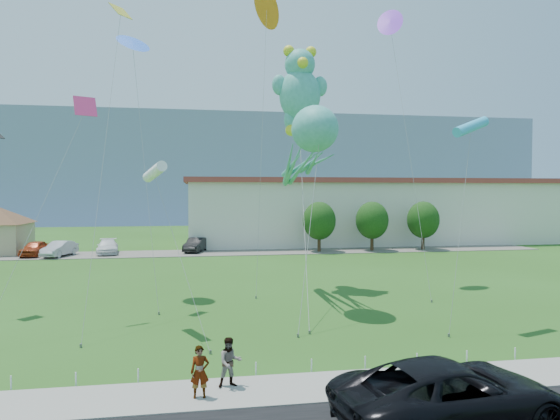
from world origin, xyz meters
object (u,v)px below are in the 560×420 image
object	(u,v)px
parked_car_silver	(60,249)
parked_car_black	(196,245)
suv	(451,394)
pedestrian_right	(230,362)
pedestrian_left	(200,372)
teddy_bear_kite	(300,89)
warehouse	(418,210)
octopus_kite	(310,143)
parked_car_red	(35,248)
parked_car_white	(108,247)

from	to	relation	value
parked_car_silver	parked_car_black	distance (m)	13.59
suv	parked_car_silver	distance (m)	45.22
pedestrian_right	pedestrian_left	bearing A→B (deg)	-153.20
suv	parked_car_silver	bearing A→B (deg)	18.45
suv	pedestrian_right	size ratio (longest dim) A/B	4.04
suv	teddy_bear_kite	xyz separation A→B (m)	(0.10, 20.81, 12.51)
warehouse	parked_car_black	bearing A→B (deg)	-164.60
suv	octopus_kite	size ratio (longest dim) A/B	0.58
parked_car_red	parked_car_silver	size ratio (longest dim) A/B	0.98
pedestrian_left	parked_car_red	xyz separation A→B (m)	(-16.26, 38.00, -0.08)
teddy_bear_kite	parked_car_silver	bearing A→B (deg)	136.51
parked_car_silver	teddy_bear_kite	bearing A→B (deg)	-26.90
parked_car_silver	parked_car_black	world-z (taller)	parked_car_silver
suv	parked_car_red	bearing A→B (deg)	20.81
parked_car_red	parked_car_black	xyz separation A→B (m)	(16.00, 1.00, -0.01)
pedestrian_right	warehouse	bearing A→B (deg)	49.57
warehouse	suv	distance (m)	54.86
pedestrian_left	teddy_bear_kite	world-z (taller)	teddy_bear_kite
pedestrian_right	teddy_bear_kite	world-z (taller)	teddy_bear_kite
pedestrian_left	parked_car_black	size ratio (longest dim) A/B	0.35
parked_car_red	parked_car_white	world-z (taller)	parked_car_red
parked_car_red	parked_car_silver	xyz separation A→B (m)	(2.52, -0.69, -0.01)
parked_car_red	pedestrian_right	bearing A→B (deg)	-60.13
suv	parked_car_silver	world-z (taller)	suv
suv	parked_car_red	xyz separation A→B (m)	(-22.98, 41.01, -0.14)
warehouse	pedestrian_left	world-z (taller)	warehouse
parked_car_white	parked_car_black	size ratio (longest dim) A/B	1.10
parked_car_silver	teddy_bear_kite	size ratio (longest dim) A/B	0.28
parked_car_red	warehouse	bearing A→B (deg)	16.37
suv	octopus_kite	world-z (taller)	octopus_kite
teddy_bear_kite	parked_car_black	bearing A→B (deg)	108.48
octopus_kite	parked_car_red	bearing A→B (deg)	131.12
teddy_bear_kite	suv	bearing A→B (deg)	-90.28
parked_car_white	teddy_bear_kite	world-z (taller)	teddy_bear_kite
pedestrian_right	parked_car_black	distance (m)	38.31
warehouse	parked_car_black	xyz separation A→B (m)	(-29.21, -8.05, -3.31)
warehouse	teddy_bear_kite	size ratio (longest dim) A/B	3.74
pedestrian_left	pedestrian_right	xyz separation A→B (m)	(0.98, 0.71, 0.00)
parked_car_white	octopus_kite	size ratio (longest dim) A/B	0.45
warehouse	teddy_bear_kite	bearing A→B (deg)	-127.11
pedestrian_left	parked_car_black	xyz separation A→B (m)	(-0.26, 39.00, -0.09)
pedestrian_left	octopus_kite	bearing A→B (deg)	62.11
parked_car_red	teddy_bear_kite	xyz separation A→B (m)	(23.08, -20.20, 12.65)
parked_car_silver	octopus_kite	bearing A→B (deg)	-34.86
warehouse	teddy_bear_kite	world-z (taller)	teddy_bear_kite
parked_car_black	teddy_bear_kite	xyz separation A→B (m)	(7.08, -21.20, 12.66)
suv	octopus_kite	distance (m)	17.31
octopus_kite	teddy_bear_kite	bearing A→B (deg)	84.36
pedestrian_right	parked_car_white	distance (m)	39.42
pedestrian_left	parked_car_red	bearing A→B (deg)	112.47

